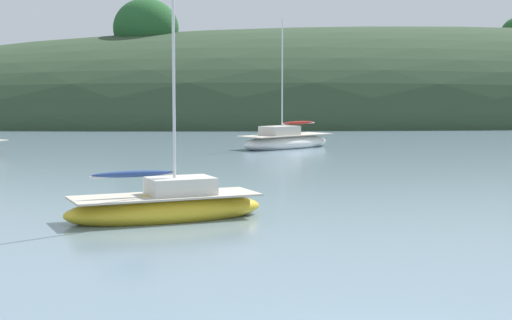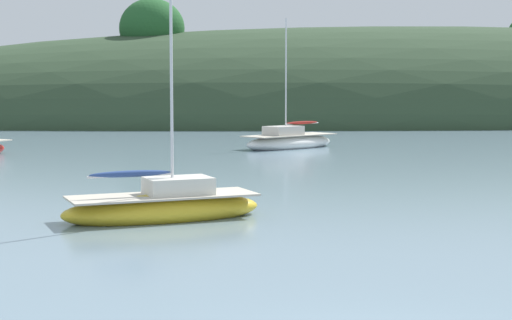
% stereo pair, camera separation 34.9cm
% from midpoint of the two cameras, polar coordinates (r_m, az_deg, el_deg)
% --- Properties ---
extents(far_shoreline_hill, '(150.00, 36.00, 23.55)m').
position_cam_midpoint_polar(far_shoreline_hill, '(94.29, 11.49, 2.66)').
color(far_shoreline_hill, '#2D422B').
rests_on(far_shoreline_hill, ground).
extents(sailboat_yellow_far, '(6.52, 3.88, 9.10)m').
position_cam_midpoint_polar(sailboat_yellow_far, '(25.26, -6.60, -3.21)').
color(sailboat_yellow_far, gold).
rests_on(sailboat_yellow_far, ground).
extents(sailboat_black_sloop, '(7.22, 6.34, 8.57)m').
position_cam_midpoint_polar(sailboat_black_sloop, '(53.39, 1.86, 1.30)').
color(sailboat_black_sloop, white).
rests_on(sailboat_black_sloop, ground).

